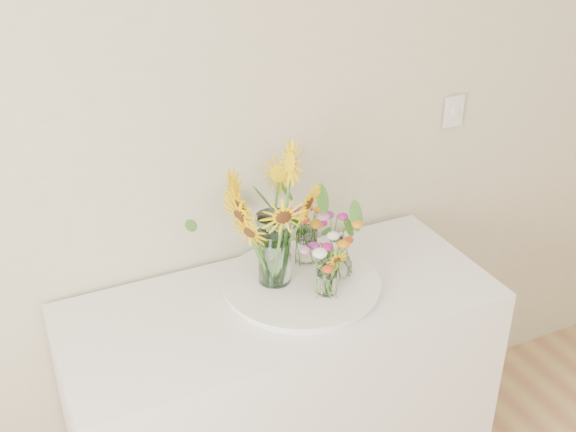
% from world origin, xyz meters
% --- Properties ---
extents(counter, '(1.40, 0.60, 0.90)m').
position_xyz_m(counter, '(-0.07, 1.93, 0.45)').
color(counter, white).
rests_on(counter, ground_plane).
extents(tray, '(0.49, 0.49, 0.02)m').
position_xyz_m(tray, '(0.01, 1.96, 0.91)').
color(tray, white).
rests_on(tray, counter).
extents(mason_jar, '(0.14, 0.14, 0.25)m').
position_xyz_m(mason_jar, '(-0.06, 2.00, 1.05)').
color(mason_jar, silver).
rests_on(mason_jar, tray).
extents(sunflower_bouquet, '(0.75, 0.75, 0.48)m').
position_xyz_m(sunflower_bouquet, '(-0.06, 2.00, 1.16)').
color(sunflower_bouquet, yellow).
rests_on(sunflower_bouquet, tray).
extents(small_vase_a, '(0.07, 0.07, 0.11)m').
position_xyz_m(small_vase_a, '(0.06, 1.87, 0.98)').
color(small_vase_a, white).
rests_on(small_vase_a, tray).
extents(wildflower_posy_a, '(0.19, 0.19, 0.20)m').
position_xyz_m(wildflower_posy_a, '(0.06, 1.87, 1.02)').
color(wildflower_posy_a, orange).
rests_on(wildflower_posy_a, tray).
extents(small_vase_b, '(0.13, 0.13, 0.14)m').
position_xyz_m(small_vase_b, '(0.14, 1.95, 1.00)').
color(small_vase_b, white).
rests_on(small_vase_b, tray).
extents(wildflower_posy_b, '(0.21, 0.21, 0.23)m').
position_xyz_m(wildflower_posy_b, '(0.14, 1.95, 1.04)').
color(wildflower_posy_b, orange).
rests_on(wildflower_posy_b, tray).
extents(small_vase_c, '(0.09, 0.09, 0.12)m').
position_xyz_m(small_vase_c, '(0.09, 2.07, 0.99)').
color(small_vase_c, white).
rests_on(small_vase_c, tray).
extents(wildflower_posy_c, '(0.20, 0.20, 0.21)m').
position_xyz_m(wildflower_posy_c, '(0.09, 2.07, 1.03)').
color(wildflower_posy_c, orange).
rests_on(wildflower_posy_c, tray).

